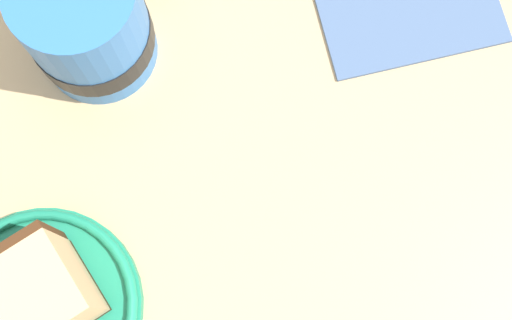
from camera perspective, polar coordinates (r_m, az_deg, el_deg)
name	(u,v)px	position (r cm, az deg, el deg)	size (l,w,h in cm)	color
ground_plane	(183,235)	(52.20, -5.95, -6.03)	(139.90, 139.90, 3.13)	tan
small_plate	(41,308)	(51.20, -17.02, -11.37)	(13.80, 13.80, 1.87)	#1E8C66
cake_slice	(22,303)	(47.80, -18.43, -10.91)	(9.46, 8.20, 6.77)	#472814
tea_mug	(88,24)	(51.03, -13.43, 10.67)	(10.38, 8.75, 9.81)	#3372BF
folded_napkin	(407,1)	(56.46, 12.17, 12.51)	(13.73, 10.02, 0.60)	slate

